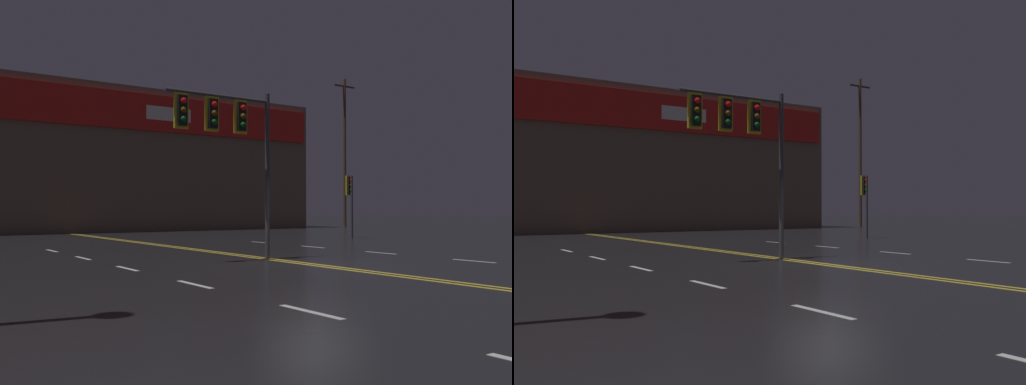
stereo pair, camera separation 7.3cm
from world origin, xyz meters
The scene contains 6 objects.
ground_plane centered at (0.00, 0.00, 0.00)m, with size 200.00×200.00×0.00m, color black.
road_markings centered at (0.78, -1.09, 0.00)m, with size 13.38×60.00×0.01m.
traffic_signal_median centered at (-1.41, 2.20, 3.87)m, with size 3.45×0.36×4.99m.
traffic_signal_corner_northeast centered at (10.09, 9.19, 2.32)m, with size 0.42×0.36×3.16m.
building_backdrop centered at (0.00, 27.61, 4.71)m, with size 36.29×10.23×9.39m.
utility_pole_row centered at (-0.64, 23.01, 6.38)m, with size 48.17×0.26×12.46m.
Camera 1 is at (-9.82, -11.87, 1.51)m, focal length 40.00 mm.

